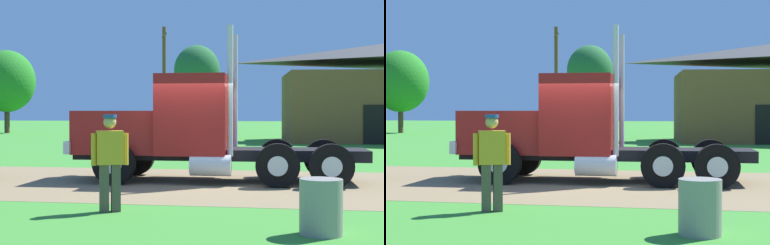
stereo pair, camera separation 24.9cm
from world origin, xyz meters
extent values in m
plane|color=#3C882F|center=(0.00, 0.00, 0.00)|extent=(200.00, 200.00, 0.00)
cube|color=#846F4E|center=(0.00, 0.00, 0.00)|extent=(120.00, 6.98, 0.01)
cube|color=black|center=(0.73, 0.66, 0.72)|extent=(7.50, 1.74, 0.28)
cube|color=maroon|center=(-1.91, 0.59, 1.28)|extent=(2.24, 2.07, 1.12)
cube|color=silver|center=(-3.05, 0.56, 0.90)|extent=(0.22, 2.21, 0.32)
cube|color=maroon|center=(0.06, 0.64, 1.74)|extent=(1.82, 2.35, 2.04)
cube|color=#2D3D4C|center=(-0.84, 0.62, 2.14)|extent=(0.09, 1.92, 0.90)
cylinder|color=silver|center=(1.09, -0.24, 2.32)|extent=(0.14, 0.14, 3.21)
cylinder|color=silver|center=(1.03, 1.58, 2.32)|extent=(0.14, 0.14, 3.21)
cylinder|color=silver|center=(0.62, -0.35, 0.50)|extent=(1.01, 0.55, 0.52)
cylinder|color=black|center=(-1.77, -0.56, 0.53)|extent=(1.06, 0.33, 1.05)
cylinder|color=silver|center=(-1.76, -0.72, 0.53)|extent=(0.48, 0.05, 0.47)
cylinder|color=black|center=(-1.83, 1.74, 0.53)|extent=(1.06, 0.33, 1.05)
cylinder|color=silver|center=(-1.84, 1.90, 0.53)|extent=(0.48, 0.05, 0.47)
cylinder|color=black|center=(3.49, -0.41, 0.53)|extent=(1.06, 0.33, 1.05)
cylinder|color=silver|center=(3.49, -0.57, 0.53)|extent=(0.48, 0.05, 0.47)
cylinder|color=black|center=(3.43, 1.89, 0.53)|extent=(1.06, 0.33, 1.05)
cylinder|color=silver|center=(3.42, 2.05, 0.53)|extent=(0.48, 0.05, 0.47)
cylinder|color=black|center=(2.24, -0.44, 0.53)|extent=(1.06, 0.33, 1.05)
cylinder|color=silver|center=(2.25, -0.60, 0.53)|extent=(0.48, 0.05, 0.47)
cylinder|color=black|center=(2.18, 1.85, 0.53)|extent=(1.06, 0.33, 1.05)
cylinder|color=silver|center=(2.17, 2.01, 0.53)|extent=(0.48, 0.05, 0.47)
cube|color=gold|center=(-0.68, -4.33, 1.16)|extent=(0.54, 0.43, 0.61)
sphere|color=tan|center=(-0.68, -4.33, 1.62)|extent=(0.23, 0.23, 0.23)
cylinder|color=#1E478C|center=(-0.68, -4.33, 1.73)|extent=(0.24, 0.24, 0.06)
cube|color=brown|center=(-0.77, -4.37, 0.43)|extent=(0.22, 0.23, 0.86)
cube|color=brown|center=(-0.58, -4.29, 0.43)|extent=(0.22, 0.23, 0.86)
cylinder|color=gold|center=(-0.94, -4.44, 1.13)|extent=(0.10, 0.10, 0.58)
cylinder|color=gold|center=(-0.41, -4.21, 1.13)|extent=(0.10, 0.10, 0.58)
cylinder|color=gray|center=(2.98, -5.73, 0.41)|extent=(0.63, 0.63, 0.83)
cube|color=black|center=(7.41, 19.00, 1.10)|extent=(1.80, 0.22, 2.20)
cylinder|color=brown|center=(-6.08, 24.96, 3.84)|extent=(0.26, 0.26, 7.67)
cube|color=brown|center=(-6.08, 24.96, 7.07)|extent=(0.78, 2.14, 0.14)
cylinder|color=#513823|center=(-21.36, 32.05, 1.26)|extent=(0.44, 0.44, 2.51)
ellipsoid|color=#267C22|center=(-21.36, 32.05, 4.43)|extent=(4.80, 4.80, 5.29)
cylinder|color=#513823|center=(-5.99, 38.70, 1.97)|extent=(0.44, 0.44, 3.93)
ellipsoid|color=#256231|center=(-5.99, 38.70, 5.62)|extent=(4.24, 4.24, 4.66)
camera|label=1|loc=(2.54, -14.45, 1.80)|focal=54.65mm
camera|label=2|loc=(2.79, -14.41, 1.80)|focal=54.65mm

